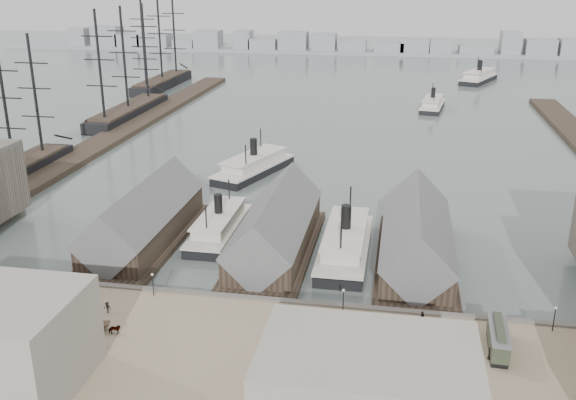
% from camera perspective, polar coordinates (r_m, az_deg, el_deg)
% --- Properties ---
extents(ground, '(900.00, 900.00, 0.00)m').
position_cam_1_polar(ground, '(107.43, -2.84, -8.35)').
color(ground, '#515D5A').
rests_on(ground, ground).
extents(quay, '(180.00, 30.00, 2.00)m').
position_cam_1_polar(quay, '(90.28, -5.75, -13.65)').
color(quay, '#8A785D').
rests_on(quay, ground).
extents(seawall, '(180.00, 1.20, 2.30)m').
position_cam_1_polar(seawall, '(102.44, -3.51, -9.13)').
color(seawall, '#59544C').
rests_on(seawall, ground).
extents(west_wharf, '(10.00, 220.00, 1.60)m').
position_cam_1_polar(west_wharf, '(217.97, -14.60, 5.89)').
color(west_wharf, '#2D231C').
rests_on(west_wharf, ground).
extents(ferry_shed_west, '(14.00, 42.00, 12.60)m').
position_cam_1_polar(ferry_shed_west, '(127.70, -12.63, -1.84)').
color(ferry_shed_west, '#2D231C').
rests_on(ferry_shed_west, ground).
extents(ferry_shed_center, '(14.00, 42.00, 12.60)m').
position_cam_1_polar(ferry_shed_center, '(120.40, -1.10, -2.68)').
color(ferry_shed_center, '#2D231C').
rests_on(ferry_shed_center, ground).
extents(ferry_shed_east, '(14.00, 42.00, 12.60)m').
position_cam_1_polar(ferry_shed_east, '(118.47, 11.36, -3.47)').
color(ferry_shed_east, '#2D231C').
rests_on(ferry_shed_east, ground).
extents(street_bldg_center, '(24.00, 16.00, 10.00)m').
position_cam_1_polar(street_bldg_center, '(74.36, 7.08, -16.26)').
color(street_bldg_center, gray).
rests_on(street_bldg_center, quay).
extents(lamp_post_near_w, '(0.44, 0.44, 3.92)m').
position_cam_1_polar(lamp_post_near_w, '(103.56, -11.94, -6.99)').
color(lamp_post_near_w, black).
rests_on(lamp_post_near_w, quay).
extents(lamp_post_near_e, '(0.44, 0.44, 3.92)m').
position_cam_1_polar(lamp_post_near_e, '(97.03, 4.94, -8.52)').
color(lamp_post_near_e, black).
rests_on(lamp_post_near_e, quay).
extents(lamp_post_far_e, '(0.44, 0.44, 3.92)m').
position_cam_1_polar(lamp_post_far_e, '(99.53, 22.64, -9.34)').
color(lamp_post_far_e, black).
rests_on(lamp_post_far_e, quay).
extents(far_shore, '(500.00, 40.00, 15.72)m').
position_cam_1_polar(far_shore, '(429.63, 7.06, 13.34)').
color(far_shore, gray).
rests_on(far_shore, ground).
extents(ferry_docked_west, '(7.69, 25.64, 9.16)m').
position_cam_1_polar(ferry_docked_west, '(130.26, -6.14, -2.20)').
color(ferry_docked_west, black).
rests_on(ferry_docked_west, ground).
extents(ferry_docked_east, '(8.79, 29.29, 10.46)m').
position_cam_1_polar(ferry_docked_east, '(120.89, 5.11, -3.79)').
color(ferry_docked_east, black).
rests_on(ferry_docked_east, ground).
extents(ferry_open_near, '(17.58, 29.74, 10.19)m').
position_cam_1_polar(ferry_open_near, '(168.52, -3.05, 3.09)').
color(ferry_open_near, black).
rests_on(ferry_open_near, ground).
extents(ferry_open_mid, '(10.91, 25.75, 8.91)m').
position_cam_1_polar(ferry_open_mid, '(255.83, 12.72, 8.32)').
color(ferry_open_mid, black).
rests_on(ferry_open_mid, ground).
extents(ferry_open_far, '(20.88, 32.31, 11.12)m').
position_cam_1_polar(ferry_open_far, '(326.03, 16.58, 10.46)').
color(ferry_open_far, black).
rests_on(ferry_open_far, ground).
extents(sailing_ship_mid, '(9.55, 55.15, 39.24)m').
position_cam_1_polar(sailing_ship_mid, '(241.78, -13.99, 7.75)').
color(sailing_ship_mid, black).
rests_on(sailing_ship_mid, ground).
extents(sailing_ship_far, '(9.79, 54.41, 40.26)m').
position_cam_1_polar(sailing_ship_far, '(304.54, -11.10, 10.36)').
color(sailing_ship_far, black).
rests_on(sailing_ship_far, ground).
extents(tram, '(2.86, 9.57, 3.37)m').
position_cam_1_polar(tram, '(92.70, 18.16, -11.69)').
color(tram, black).
rests_on(tram, quay).
extents(horse_cart_center, '(4.92, 2.29, 1.50)m').
position_cam_1_polar(horse_cart_center, '(95.98, -15.59, -10.91)').
color(horse_cart_center, black).
rests_on(horse_cart_center, quay).
extents(horse_cart_right, '(4.72, 1.98, 1.63)m').
position_cam_1_polar(horse_cart_right, '(83.52, 1.06, -15.10)').
color(horse_cart_right, black).
rests_on(horse_cart_right, quay).
extents(pedestrian_2, '(1.13, 0.66, 1.75)m').
position_cam_1_polar(pedestrian_2, '(101.23, -15.76, -9.17)').
color(pedestrian_2, black).
rests_on(pedestrian_2, quay).
extents(pedestrian_3, '(0.58, 1.10, 1.79)m').
position_cam_1_polar(pedestrian_3, '(93.81, -16.49, -11.69)').
color(pedestrian_3, black).
rests_on(pedestrian_3, quay).
extents(pedestrian_4, '(0.99, 1.01, 1.76)m').
position_cam_1_polar(pedestrian_4, '(95.39, -1.08, -10.24)').
color(pedestrian_4, black).
rests_on(pedestrian_4, quay).
extents(pedestrian_5, '(0.47, 0.62, 1.59)m').
position_cam_1_polar(pedestrian_5, '(84.61, 0.81, -14.61)').
color(pedestrian_5, black).
rests_on(pedestrian_5, quay).
extents(pedestrian_6, '(0.97, 1.08, 1.82)m').
position_cam_1_polar(pedestrian_6, '(96.87, 11.83, -10.18)').
color(pedestrian_6, black).
rests_on(pedestrian_6, quay).
extents(pedestrian_7, '(0.79, 1.21, 1.76)m').
position_cam_1_polar(pedestrian_7, '(80.46, 10.83, -16.98)').
color(pedestrian_7, black).
rests_on(pedestrian_7, quay).
extents(pedestrian_8, '(0.95, 0.94, 1.61)m').
position_cam_1_polar(pedestrian_8, '(96.32, 18.75, -11.13)').
color(pedestrian_8, black).
rests_on(pedestrian_8, quay).
extents(pedestrian_10, '(0.96, 1.03, 1.78)m').
position_cam_1_polar(pedestrian_10, '(91.02, 17.52, -12.86)').
color(pedestrian_10, black).
rests_on(pedestrian_10, quay).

